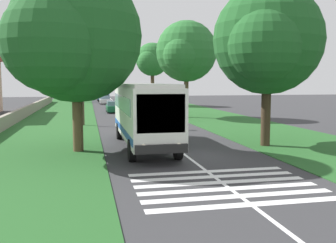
{
  "coord_description": "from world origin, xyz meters",
  "views": [
    {
      "loc": [
        -18.79,
        4.99,
        3.88
      ],
      "look_at": [
        2.23,
        0.54,
        1.6
      ],
      "focal_mm": 40.74,
      "sensor_mm": 36.0,
      "label": 1
    }
  ],
  "objects_px": {
    "trailing_car_0": "(154,112)",
    "roadside_tree_left_2": "(85,66)",
    "trailing_car_2": "(133,103)",
    "roadside_tree_right_2": "(151,61)",
    "coach_bus": "(143,111)",
    "roadside_tree_right_0": "(265,42)",
    "trailing_minibus_0": "(103,93)",
    "trailing_car_3": "(105,100)",
    "utility_pole": "(82,74)",
    "roadside_tree_right_1": "(185,53)",
    "trailing_car_1": "(114,107)",
    "roadside_tree_left_1": "(72,40)",
    "roadside_tree_left_0": "(79,59)"
  },
  "relations": [
    {
      "from": "trailing_car_0",
      "to": "roadside_tree_left_2",
      "type": "relative_size",
      "value": 0.44
    },
    {
      "from": "trailing_car_2",
      "to": "roadside_tree_right_2",
      "type": "bearing_deg",
      "value": -45.68
    },
    {
      "from": "coach_bus",
      "to": "roadside_tree_right_0",
      "type": "relative_size",
      "value": 1.18
    },
    {
      "from": "trailing_car_2",
      "to": "roadside_tree_left_2",
      "type": "xyz_separation_m",
      "value": [
        23.98,
        7.07,
        6.35
      ]
    },
    {
      "from": "coach_bus",
      "to": "trailing_minibus_0",
      "type": "xyz_separation_m",
      "value": [
        52.83,
        0.21,
        -0.6
      ]
    },
    {
      "from": "coach_bus",
      "to": "trailing_car_3",
      "type": "bearing_deg",
      "value": 0.36
    },
    {
      "from": "utility_pole",
      "to": "roadside_tree_left_2",
      "type": "bearing_deg",
      "value": -0.0
    },
    {
      "from": "roadside_tree_right_1",
      "to": "trailing_car_1",
      "type": "bearing_deg",
      "value": 39.44
    },
    {
      "from": "trailing_car_0",
      "to": "utility_pole",
      "type": "bearing_deg",
      "value": 123.94
    },
    {
      "from": "trailing_minibus_0",
      "to": "roadside_tree_right_1",
      "type": "height_order",
      "value": "roadside_tree_right_1"
    },
    {
      "from": "trailing_car_1",
      "to": "roadside_tree_right_2",
      "type": "bearing_deg",
      "value": -29.04
    },
    {
      "from": "trailing_minibus_0",
      "to": "roadside_tree_right_2",
      "type": "xyz_separation_m",
      "value": [
        -14.76,
        -7.06,
        5.56
      ]
    },
    {
      "from": "trailing_car_3",
      "to": "roadside_tree_right_2",
      "type": "distance_m",
      "value": 11.3
    },
    {
      "from": "roadside_tree_right_0",
      "to": "utility_pole",
      "type": "bearing_deg",
      "value": 39.08
    },
    {
      "from": "roadside_tree_right_2",
      "to": "utility_pole",
      "type": "height_order",
      "value": "roadside_tree_right_2"
    },
    {
      "from": "trailing_car_3",
      "to": "roadside_tree_left_1",
      "type": "relative_size",
      "value": 0.44
    },
    {
      "from": "trailing_car_2",
      "to": "utility_pole",
      "type": "bearing_deg",
      "value": 162.8
    },
    {
      "from": "trailing_minibus_0",
      "to": "roadside_tree_left_1",
      "type": "height_order",
      "value": "roadside_tree_left_1"
    },
    {
      "from": "trailing_car_0",
      "to": "roadside_tree_left_0",
      "type": "bearing_deg",
      "value": 13.8
    },
    {
      "from": "trailing_car_3",
      "to": "roadside_tree_left_1",
      "type": "xyz_separation_m",
      "value": [
        -44.67,
        3.68,
        5.4
      ]
    },
    {
      "from": "trailing_car_0",
      "to": "trailing_car_3",
      "type": "bearing_deg",
      "value": 7.88
    },
    {
      "from": "roadside_tree_left_2",
      "to": "roadside_tree_right_1",
      "type": "relative_size",
      "value": 0.97
    },
    {
      "from": "roadside_tree_right_2",
      "to": "utility_pole",
      "type": "xyz_separation_m",
      "value": [
        -26.14,
        10.45,
        -2.63
      ]
    },
    {
      "from": "trailing_car_2",
      "to": "roadside_tree_left_1",
      "type": "distance_m",
      "value": 36.59
    },
    {
      "from": "coach_bus",
      "to": "trailing_minibus_0",
      "type": "distance_m",
      "value": 52.84
    },
    {
      "from": "coach_bus",
      "to": "roadside_tree_left_0",
      "type": "bearing_deg",
      "value": 5.22
    },
    {
      "from": "trailing_car_1",
      "to": "trailing_car_2",
      "type": "height_order",
      "value": "same"
    },
    {
      "from": "roadside_tree_left_0",
      "to": "roadside_tree_right_2",
      "type": "xyz_separation_m",
      "value": [
        -11.25,
        -11.35,
        -0.8
      ]
    },
    {
      "from": "roadside_tree_left_2",
      "to": "utility_pole",
      "type": "xyz_separation_m",
      "value": [
        -46.83,
        0.0,
        -2.54
      ]
    },
    {
      "from": "trailing_car_2",
      "to": "roadside_tree_left_2",
      "type": "height_order",
      "value": "roadside_tree_left_2"
    },
    {
      "from": "trailing_car_0",
      "to": "roadside_tree_left_2",
      "type": "height_order",
      "value": "roadside_tree_left_2"
    },
    {
      "from": "trailing_car_0",
      "to": "trailing_car_1",
      "type": "xyz_separation_m",
      "value": [
        9.02,
        3.51,
        0.0
      ]
    },
    {
      "from": "coach_bus",
      "to": "roadside_tree_right_0",
      "type": "xyz_separation_m",
      "value": [
        -1.15,
        -7.03,
        3.98
      ]
    },
    {
      "from": "trailing_car_3",
      "to": "utility_pole",
      "type": "xyz_separation_m",
      "value": [
        -32.1,
        3.32,
        3.81
      ]
    },
    {
      "from": "trailing_car_2",
      "to": "roadside_tree_right_0",
      "type": "height_order",
      "value": "roadside_tree_right_0"
    },
    {
      "from": "trailing_car_0",
      "to": "roadside_tree_left_1",
      "type": "relative_size",
      "value": 0.44
    },
    {
      "from": "roadside_tree_left_2",
      "to": "roadside_tree_right_0",
      "type": "distance_m",
      "value": 60.85
    },
    {
      "from": "roadside_tree_left_0",
      "to": "trailing_car_1",
      "type": "bearing_deg",
      "value": -169.2
    },
    {
      "from": "trailing_minibus_0",
      "to": "roadside_tree_left_0",
      "type": "height_order",
      "value": "roadside_tree_left_0"
    },
    {
      "from": "coach_bus",
      "to": "trailing_car_2",
      "type": "distance_m",
      "value": 34.98
    },
    {
      "from": "trailing_car_1",
      "to": "roadside_tree_right_2",
      "type": "distance_m",
      "value": 15.52
    },
    {
      "from": "trailing_car_0",
      "to": "roadside_tree_left_2",
      "type": "bearing_deg",
      "value": 9.58
    },
    {
      "from": "trailing_car_1",
      "to": "coach_bus",
      "type": "bearing_deg",
      "value": -179.99
    },
    {
      "from": "roadside_tree_left_2",
      "to": "coach_bus",
      "type": "bearing_deg",
      "value": -176.5
    },
    {
      "from": "roadside_tree_right_2",
      "to": "roadside_tree_right_0",
      "type": "bearing_deg",
      "value": -179.74
    },
    {
      "from": "trailing_car_2",
      "to": "roadside_tree_right_2",
      "type": "relative_size",
      "value": 0.44
    },
    {
      "from": "trailing_car_1",
      "to": "roadside_tree_left_1",
      "type": "distance_m",
      "value": 27.21
    },
    {
      "from": "roadside_tree_right_0",
      "to": "roadside_tree_right_1",
      "type": "height_order",
      "value": "roadside_tree_right_1"
    },
    {
      "from": "trailing_car_0",
      "to": "trailing_car_3",
      "type": "relative_size",
      "value": 1.0
    },
    {
      "from": "roadside_tree_left_1",
      "to": "roadside_tree_left_2",
      "type": "height_order",
      "value": "roadside_tree_left_1"
    }
  ]
}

